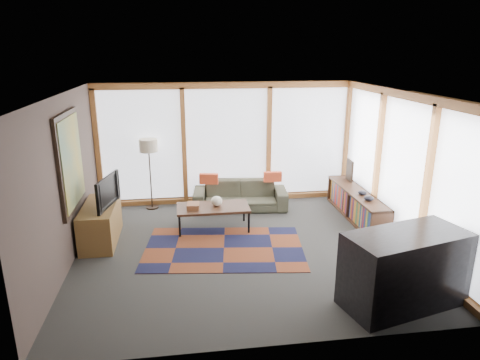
{
  "coord_description": "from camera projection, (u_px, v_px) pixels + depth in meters",
  "views": [
    {
      "loc": [
        -0.97,
        -6.52,
        3.24
      ],
      "look_at": [
        0.0,
        0.4,
        1.1
      ],
      "focal_mm": 32.0,
      "sensor_mm": 36.0,
      "label": 1
    }
  ],
  "objects": [
    {
      "name": "ground",
      "position": [
        243.0,
        249.0,
        7.25
      ],
      "size": [
        5.5,
        5.5,
        0.0
      ],
      "primitive_type": "plane",
      "color": "#2C2B29",
      "rests_on": "ground"
    },
    {
      "name": "room_envelope",
      "position": [
        267.0,
        152.0,
        7.39
      ],
      "size": [
        5.52,
        5.02,
        2.62
      ],
      "color": "#483933",
      "rests_on": "ground"
    },
    {
      "name": "rug",
      "position": [
        224.0,
        248.0,
        7.26
      ],
      "size": [
        2.85,
        2.02,
        0.01
      ],
      "primitive_type": "cube",
      "rotation": [
        0.0,
        0.0,
        -0.12
      ],
      "color": "brown",
      "rests_on": "ground"
    },
    {
      "name": "sofa",
      "position": [
        240.0,
        195.0,
        9.04
      ],
      "size": [
        2.03,
        0.97,
        0.57
      ],
      "primitive_type": "imported",
      "rotation": [
        0.0,
        0.0,
        -0.11
      ],
      "color": "#363828",
      "rests_on": "ground"
    },
    {
      "name": "pillow_left",
      "position": [
        209.0,
        179.0,
        8.83
      ],
      "size": [
        0.4,
        0.19,
        0.21
      ],
      "primitive_type": "cube",
      "rotation": [
        0.0,
        0.0,
        -0.2
      ],
      "color": "#DB4C28",
      "rests_on": "sofa"
    },
    {
      "name": "pillow_right",
      "position": [
        273.0,
        177.0,
        8.98
      ],
      "size": [
        0.38,
        0.14,
        0.21
      ],
      "primitive_type": "cube",
      "rotation": [
        0.0,
        0.0,
        -0.07
      ],
      "color": "#DB4C28",
      "rests_on": "sofa"
    },
    {
      "name": "floor_lamp",
      "position": [
        150.0,
        174.0,
        8.9
      ],
      "size": [
        0.38,
        0.38,
        1.5
      ],
      "primitive_type": null,
      "color": "black",
      "rests_on": "ground"
    },
    {
      "name": "coffee_table",
      "position": [
        213.0,
        218.0,
        8.0
      ],
      "size": [
        1.34,
        0.68,
        0.44
      ],
      "primitive_type": null,
      "rotation": [
        0.0,
        0.0,
        0.01
      ],
      "color": "#342412",
      "rests_on": "ground"
    },
    {
      "name": "book_stack",
      "position": [
        193.0,
        206.0,
        7.84
      ],
      "size": [
        0.24,
        0.29,
        0.09
      ],
      "primitive_type": "cube",
      "rotation": [
        0.0,
        0.0,
        -0.1
      ],
      "color": "brown",
      "rests_on": "coffee_table"
    },
    {
      "name": "vase",
      "position": [
        217.0,
        201.0,
        7.95
      ],
      "size": [
        0.22,
        0.22,
        0.18
      ],
      "primitive_type": "ellipsoid",
      "rotation": [
        0.0,
        0.0,
        -0.03
      ],
      "color": "silver",
      "rests_on": "coffee_table"
    },
    {
      "name": "bookshelf",
      "position": [
        356.0,
        205.0,
        8.49
      ],
      "size": [
        0.41,
        2.25,
        0.56
      ],
      "primitive_type": null,
      "color": "#342412",
      "rests_on": "ground"
    },
    {
      "name": "bowl_a",
      "position": [
        369.0,
        198.0,
        7.88
      ],
      "size": [
        0.21,
        0.21,
        0.09
      ],
      "primitive_type": "ellipsoid",
      "rotation": [
        0.0,
        0.0,
        0.15
      ],
      "color": "black",
      "rests_on": "bookshelf"
    },
    {
      "name": "bowl_b",
      "position": [
        362.0,
        193.0,
        8.2
      ],
      "size": [
        0.19,
        0.19,
        0.08
      ],
      "primitive_type": "ellipsoid",
      "rotation": [
        0.0,
        0.0,
        -0.14
      ],
      "color": "black",
      "rests_on": "bookshelf"
    },
    {
      "name": "shelf_picture",
      "position": [
        350.0,
        170.0,
        9.04
      ],
      "size": [
        0.07,
        0.34,
        0.45
      ],
      "primitive_type": "cube",
      "rotation": [
        0.0,
        0.0,
        -0.07
      ],
      "color": "black",
      "rests_on": "bookshelf"
    },
    {
      "name": "tv_console",
      "position": [
        101.0,
        223.0,
        7.46
      ],
      "size": [
        0.55,
        1.32,
        0.66
      ],
      "primitive_type": "cube",
      "color": "brown",
      "rests_on": "ground"
    },
    {
      "name": "television",
      "position": [
        103.0,
        191.0,
        7.26
      ],
      "size": [
        0.33,
        0.93,
        0.53
      ],
      "primitive_type": "imported",
      "rotation": [
        0.0,
        0.0,
        1.34
      ],
      "color": "black",
      "rests_on": "tv_console"
    },
    {
      "name": "bar_counter",
      "position": [
        404.0,
        269.0,
        5.55
      ],
      "size": [
        1.73,
        1.11,
        1.01
      ],
      "primitive_type": "cube",
      "rotation": [
        0.0,
        0.0,
        0.25
      ],
      "color": "black",
      "rests_on": "ground"
    }
  ]
}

